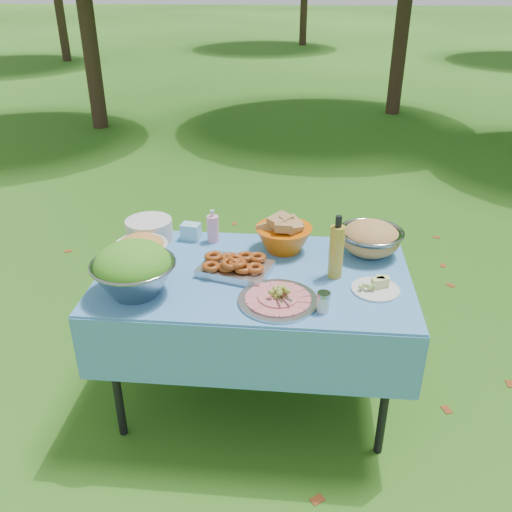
{
  "coord_description": "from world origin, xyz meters",
  "views": [
    {
      "loc": [
        0.21,
        -2.22,
        2.02
      ],
      "look_at": [
        0.01,
        0.0,
        0.85
      ],
      "focal_mm": 38.0,
      "sensor_mm": 36.0,
      "label": 1
    }
  ],
  "objects": [
    {
      "name": "charcuterie_platter",
      "position": [
        0.13,
        -0.24,
        0.8
      ],
      "size": [
        0.43,
        0.43,
        0.08
      ],
      "primitive_type": "cylinder",
      "rotation": [
        0.0,
        0.0,
        0.27
      ],
      "color": "#A8ABAF",
      "rests_on": "picnic_table"
    },
    {
      "name": "picnic_table",
      "position": [
        0.0,
        0.0,
        0.38
      ],
      "size": [
        1.46,
        0.86,
        0.76
      ],
      "primitive_type": "cube",
      "color": "#84D6FF",
      "rests_on": "ground"
    },
    {
      "name": "ground",
      "position": [
        0.0,
        0.0,
        0.0
      ],
      "size": [
        80.0,
        80.0,
        0.0
      ],
      "primitive_type": "plane",
      "color": "black",
      "rests_on": "ground"
    },
    {
      "name": "salad_bowl",
      "position": [
        -0.51,
        -0.23,
        0.88
      ],
      "size": [
        0.38,
        0.38,
        0.24
      ],
      "primitive_type": null,
      "rotation": [
        0.0,
        0.0,
        -0.04
      ],
      "color": "gray",
      "rests_on": "picnic_table"
    },
    {
      "name": "fried_tray",
      "position": [
        -0.09,
        -0.0,
        0.8
      ],
      "size": [
        0.37,
        0.3,
        0.08
      ],
      "primitive_type": "cube",
      "rotation": [
        0.0,
        0.0,
        -0.26
      ],
      "color": "#B0B0B4",
      "rests_on": "picnic_table"
    },
    {
      "name": "bread_bowl",
      "position": [
        0.13,
        0.26,
        0.86
      ],
      "size": [
        0.35,
        0.35,
        0.19
      ],
      "primitive_type": null,
      "rotation": [
        0.0,
        0.0,
        -0.23
      ],
      "color": "#D15606",
      "rests_on": "picnic_table"
    },
    {
      "name": "pasta_bowl_steel",
      "position": [
        0.56,
        0.26,
        0.85
      ],
      "size": [
        0.37,
        0.37,
        0.17
      ],
      "primitive_type": null,
      "rotation": [
        0.0,
        0.0,
        -0.17
      ],
      "color": "gray",
      "rests_on": "picnic_table"
    },
    {
      "name": "oil_bottle",
      "position": [
        0.38,
        0.01,
        0.91
      ],
      "size": [
        0.07,
        0.07,
        0.31
      ],
      "primitive_type": "cylinder",
      "rotation": [
        0.0,
        0.0,
        0.08
      ],
      "color": "gold",
      "rests_on": "picnic_table"
    },
    {
      "name": "plate_stack",
      "position": [
        -0.58,
        0.3,
        0.82
      ],
      "size": [
        0.29,
        0.29,
        0.12
      ],
      "primitive_type": "cylinder",
      "rotation": [
        0.0,
        0.0,
        -0.21
      ],
      "color": "silver",
      "rests_on": "picnic_table"
    },
    {
      "name": "sanitizer_bottle",
      "position": [
        -0.25,
        0.32,
        0.85
      ],
      "size": [
        0.07,
        0.07,
        0.18
      ],
      "primitive_type": "cylinder",
      "rotation": [
        0.0,
        0.0,
        -0.12
      ],
      "color": "#FE9CB8",
      "rests_on": "picnic_table"
    },
    {
      "name": "pasta_bowl_white",
      "position": [
        -0.56,
        0.06,
        0.83
      ],
      "size": [
        0.26,
        0.26,
        0.14
      ],
      "primitive_type": null,
      "rotation": [
        0.0,
        0.0,
        -0.02
      ],
      "color": "silver",
      "rests_on": "picnic_table"
    },
    {
      "name": "shaker",
      "position": [
        0.32,
        -0.3,
        0.81
      ],
      "size": [
        0.06,
        0.06,
        0.09
      ],
      "primitive_type": "cylinder",
      "rotation": [
        0.0,
        0.0,
        -0.15
      ],
      "color": "silver",
      "rests_on": "picnic_table"
    },
    {
      "name": "wipes_box",
      "position": [
        -0.37,
        0.34,
        0.8
      ],
      "size": [
        0.11,
        0.08,
        0.09
      ],
      "primitive_type": "cube",
      "rotation": [
        0.0,
        0.0,
        -0.17
      ],
      "color": "#92D5EB",
      "rests_on": "picnic_table"
    },
    {
      "name": "cheese_plate",
      "position": [
        0.55,
        -0.11,
        0.79
      ],
      "size": [
        0.24,
        0.24,
        0.06
      ],
      "primitive_type": "cylinder",
      "rotation": [
        0.0,
        0.0,
        -0.15
      ],
      "color": "silver",
      "rests_on": "picnic_table"
    }
  ]
}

